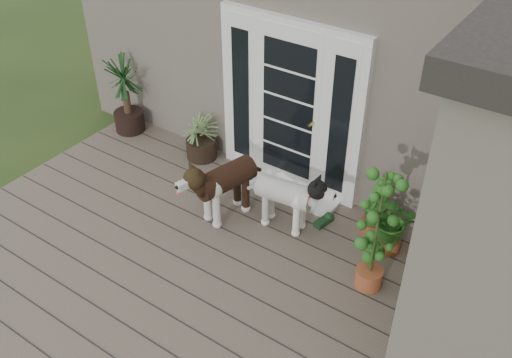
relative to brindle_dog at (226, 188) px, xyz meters
The scene contains 14 objects.
deck 1.36m from the brindle_dog, 70.75° to the right, with size 6.20×4.60×0.12m, color #6B5B4C.
house_main 3.24m from the brindle_dog, 82.09° to the left, with size 7.40×4.00×3.10m, color #665E54.
door_unit 1.22m from the brindle_dog, 77.34° to the left, with size 1.90×0.14×2.15m, color white.
door_step 0.90m from the brindle_dog, 74.29° to the left, with size 1.60×0.40×0.05m, color white.
brindle_dog is the anchor object (origin of this frame).
white_dog 0.70m from the brindle_dog, 18.18° to the left, with size 0.37×0.86×0.72m, color white, non-canonical shape.
spider_plant 1.29m from the brindle_dog, 142.25° to the left, with size 0.68×0.68×0.73m, color #79925A, non-canonical shape.
yucca 2.45m from the brindle_dog, 162.12° to the left, with size 0.81×0.81×1.17m, color black, non-canonical shape.
herb_a 1.91m from the brindle_dog, 16.12° to the left, with size 0.49×0.49×0.62m, color #1E4B15.
herb_b 1.71m from the brindle_dog, 24.51° to the left, with size 0.35×0.35×0.52m, color #1F5C1A.
herb_c 2.30m from the brindle_dog, 20.14° to the left, with size 0.36×0.36×0.56m, color #225217.
sapling 1.90m from the brindle_dog, ahead, with size 0.44×0.44×1.49m, color #265C1A, non-canonical shape.
clog_left 0.97m from the brindle_dog, 55.21° to the left, with size 0.14×0.30×0.09m, color #163719, non-canonical shape.
clog_right 1.20m from the brindle_dog, 26.52° to the left, with size 0.14×0.30×0.09m, color #153618, non-canonical shape.
Camera 1 is at (2.81, -2.48, 4.50)m, focal length 39.93 mm.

